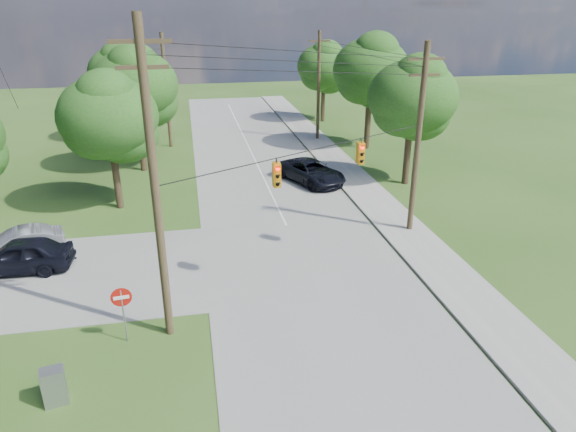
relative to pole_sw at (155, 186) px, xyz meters
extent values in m
plane|color=#2A4C19|center=(4.60, -0.40, -6.23)|extent=(140.00, 140.00, 0.00)
cube|color=gray|center=(6.60, 4.60, -6.21)|extent=(10.00, 100.00, 0.03)
cube|color=#AAA69F|center=(13.30, 4.60, -6.17)|extent=(2.60, 100.00, 0.12)
cylinder|color=#4D3E27|center=(0.00, 0.00, -0.23)|extent=(0.32, 0.32, 12.00)
cube|color=#4D3E27|center=(0.00, 0.00, 4.87)|extent=(2.00, 0.12, 0.14)
cube|color=#4D3E27|center=(0.00, 0.00, 4.07)|extent=(1.70, 0.12, 0.14)
cylinder|color=#4D3E27|center=(13.50, 7.60, -0.98)|extent=(0.32, 0.32, 10.50)
cube|color=#4D3E27|center=(13.50, 7.60, 3.37)|extent=(2.00, 0.12, 0.14)
cube|color=#4D3E27|center=(13.50, 7.60, 2.57)|extent=(1.70, 0.12, 0.14)
cylinder|color=#4D3E27|center=(13.50, 29.60, -1.23)|extent=(0.32, 0.32, 10.00)
cube|color=#4D3E27|center=(13.50, 29.60, 2.87)|extent=(2.00, 0.12, 0.14)
cylinder|color=#4D3E27|center=(-0.40, 29.60, -1.23)|extent=(0.32, 0.32, 10.00)
cube|color=#4D3E27|center=(-0.40, 29.60, 2.87)|extent=(2.00, 0.12, 0.14)
cylinder|color=black|center=(6.75, 3.80, 4.12)|extent=(13.52, 7.63, 1.53)
cylinder|color=black|center=(6.75, 3.80, 3.72)|extent=(13.52, 7.63, 1.53)
cylinder|color=black|center=(6.75, 3.80, 3.32)|extent=(13.52, 7.63, 1.53)
cylinder|color=black|center=(13.50, 18.60, 3.12)|extent=(0.03, 22.00, 0.53)
cylinder|color=black|center=(-0.20, 14.80, 3.87)|extent=(0.43, 29.60, 2.03)
cylinder|color=black|center=(13.50, 18.60, 2.72)|extent=(0.03, 22.00, 0.53)
cylinder|color=black|center=(-0.20, 14.80, 3.47)|extent=(0.43, 29.60, 2.03)
cylinder|color=black|center=(6.75, 3.80, -0.03)|extent=(13.52, 7.63, 0.04)
cube|color=orange|center=(4.86, 2.62, -0.75)|extent=(0.32, 0.22, 1.05)
sphere|color=#FF0C05|center=(4.86, 2.48, -0.40)|extent=(0.17, 0.17, 0.17)
cube|color=orange|center=(4.86, 2.86, -0.75)|extent=(0.32, 0.22, 1.05)
sphere|color=#FF0C05|center=(4.86, 3.00, -0.40)|extent=(0.17, 0.17, 0.17)
cube|color=orange|center=(9.45, 5.20, -0.75)|extent=(0.32, 0.22, 1.05)
sphere|color=#FF0C05|center=(9.45, 5.06, -0.40)|extent=(0.17, 0.17, 0.17)
cube|color=orange|center=(9.45, 5.44, -0.75)|extent=(0.32, 0.22, 1.05)
sphere|color=#FF0C05|center=(9.45, 5.58, -0.40)|extent=(0.17, 0.17, 0.17)
cylinder|color=#473623|center=(-3.40, 14.60, -4.65)|extent=(0.45, 0.45, 3.15)
ellipsoid|color=#1D4F17|center=(-3.40, 14.60, -0.29)|extent=(6.00, 6.00, 4.92)
cylinder|color=#473623|center=(-2.40, 22.60, -4.48)|extent=(0.50, 0.50, 3.50)
ellipsoid|color=#1D4F17|center=(-2.40, 22.60, 0.37)|extent=(6.40, 6.40, 5.25)
cylinder|color=#473623|center=(-4.40, 32.60, -4.57)|extent=(0.48, 0.47, 3.32)
ellipsoid|color=#1D4F17|center=(-4.40, 32.60, 0.04)|extent=(6.00, 6.00, 4.92)
cylinder|color=#473623|center=(16.60, 15.60, -4.57)|extent=(0.48, 0.48, 3.32)
ellipsoid|color=#1D4F17|center=(16.60, 15.60, 0.04)|extent=(6.20, 6.20, 5.08)
cylinder|color=#473623|center=(17.10, 25.60, -4.39)|extent=(0.52, 0.52, 3.67)
ellipsoid|color=#1D4F17|center=(17.10, 25.60, 0.70)|extent=(6.60, 6.60, 5.41)
cylinder|color=#473623|center=(16.10, 37.60, -4.65)|extent=(0.45, 0.45, 3.15)
ellipsoid|color=#1D4F17|center=(16.10, 37.60, -0.29)|extent=(5.80, 5.80, 4.76)
imported|color=black|center=(-7.23, 6.60, -5.35)|extent=(5.02, 2.19, 1.68)
imported|color=#A5A6AC|center=(-7.73, 8.30, -5.47)|extent=(4.68, 2.83, 1.46)
imported|color=black|center=(9.89, 17.09, -5.39)|extent=(4.84, 6.40, 1.61)
cube|color=gray|center=(-3.60, -3.28, -5.56)|extent=(0.83, 0.67, 1.33)
cylinder|color=gray|center=(-1.63, -0.24, -5.08)|extent=(0.06, 0.06, 2.29)
cylinder|color=#A9110B|center=(-1.63, -0.24, -4.25)|extent=(0.79, 0.11, 0.79)
cube|color=white|center=(-1.63, -0.27, -4.25)|extent=(0.57, 0.09, 0.14)
camera|label=1|loc=(1.35, -17.80, 5.99)|focal=32.00mm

